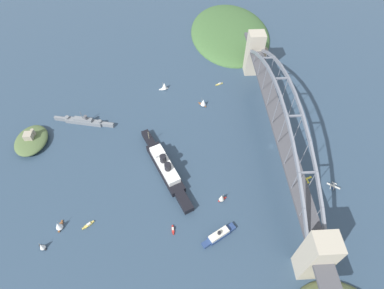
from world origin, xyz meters
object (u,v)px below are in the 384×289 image
(seaplane_taxiing_near_bridge, at_px, (333,186))
(small_boat_3, at_px, (203,102))
(ocean_liner, at_px, (165,167))
(small_boat_1, at_px, (88,225))
(harbor_ferry_steamer, at_px, (219,235))
(small_boat_0, at_px, (164,86))
(small_boat_2, at_px, (58,225))
(small_boat_5, at_px, (42,246))
(small_boat_6, at_px, (222,198))
(fort_island_mid_harbor, at_px, (31,140))
(small_boat_7, at_px, (173,230))
(harbor_arch_bridge, at_px, (278,126))
(seaplane_second_in_formation, at_px, (306,180))
(small_boat_4, at_px, (219,84))
(naval_cruiser, at_px, (84,121))

(seaplane_taxiing_near_bridge, xyz_separation_m, small_boat_3, (113.14, 109.16, 2.36))
(ocean_liner, distance_m, small_boat_1, 82.84)
(harbor_ferry_steamer, xyz_separation_m, small_boat_0, (183.38, 44.52, 2.22))
(small_boat_2, bearing_deg, small_boat_0, -27.06)
(small_boat_3, distance_m, small_boat_5, 208.88)
(ocean_liner, height_order, small_boat_3, ocean_liner)
(small_boat_5, distance_m, small_boat_6, 150.50)
(harbor_ferry_steamer, bearing_deg, ocean_liner, 32.83)
(fort_island_mid_harbor, height_order, small_boat_0, fort_island_mid_harbor)
(ocean_liner, distance_m, small_boat_2, 102.20)
(small_boat_3, distance_m, small_boat_6, 120.60)
(fort_island_mid_harbor, height_order, small_boat_5, fort_island_mid_harbor)
(small_boat_2, relative_size, small_boat_7, 1.28)
(seaplane_taxiing_near_bridge, xyz_separation_m, small_boat_1, (-24.75, 215.86, -1.44))
(harbor_arch_bridge, bearing_deg, small_boat_3, 45.82)
(fort_island_mid_harbor, bearing_deg, harbor_arch_bridge, -94.11)
(small_boat_5, bearing_deg, seaplane_taxiing_near_bridge, -80.33)
(seaplane_taxiing_near_bridge, distance_m, small_boat_6, 102.54)
(ocean_liner, relative_size, small_boat_1, 10.09)
(harbor_arch_bridge, relative_size, ocean_liner, 3.19)
(harbor_arch_bridge, xyz_separation_m, small_boat_1, (-75.45, 170.95, -29.25))
(small_boat_0, bearing_deg, seaplane_second_in_formation, -136.05)
(seaplane_taxiing_near_bridge, height_order, small_boat_6, small_boat_6)
(harbor_ferry_steamer, distance_m, small_boat_1, 108.86)
(small_boat_0, xyz_separation_m, small_boat_3, (-30.12, -43.47, -0.18))
(small_boat_1, height_order, small_boat_7, small_boat_7)
(small_boat_1, relative_size, small_boat_7, 1.15)
(harbor_ferry_steamer, distance_m, small_boat_7, 38.14)
(harbor_ferry_steamer, relative_size, small_boat_7, 3.60)
(small_boat_0, height_order, small_boat_2, small_boat_0)
(small_boat_6, bearing_deg, harbor_arch_bridge, -44.70)
(fort_island_mid_harbor, xyz_separation_m, small_boat_0, (75.21, -133.61, 0.35))
(small_boat_0, relative_size, small_boat_7, 1.34)
(small_boat_5, bearing_deg, ocean_liner, -54.24)
(seaplane_taxiing_near_bridge, bearing_deg, small_boat_2, 96.15)
(small_boat_0, xyz_separation_m, small_boat_4, (4.85, -65.56, -4.13))
(harbor_arch_bridge, xyz_separation_m, small_boat_4, (97.42, 42.16, -29.40))
(harbor_arch_bridge, xyz_separation_m, small_boat_0, (92.57, 107.72, -25.27))
(seaplane_second_in_formation, bearing_deg, small_boat_4, 24.86)
(ocean_liner, xyz_separation_m, small_boat_6, (-34.68, -49.42, -1.12))
(small_boat_5, bearing_deg, small_boat_3, -41.88)
(harbor_arch_bridge, height_order, small_boat_1, harbor_arch_bridge)
(naval_cruiser, relative_size, small_boat_1, 6.91)
(fort_island_mid_harbor, bearing_deg, naval_cruiser, -62.91)
(harbor_arch_bridge, bearing_deg, naval_cruiser, 77.69)
(small_boat_2, bearing_deg, small_boat_3, -43.06)
(small_boat_3, bearing_deg, small_boat_2, 136.94)
(small_boat_0, distance_m, small_boat_7, 176.29)
(harbor_arch_bridge, height_order, small_boat_2, harbor_arch_bridge)
(small_boat_3, bearing_deg, naval_cruiser, 98.98)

